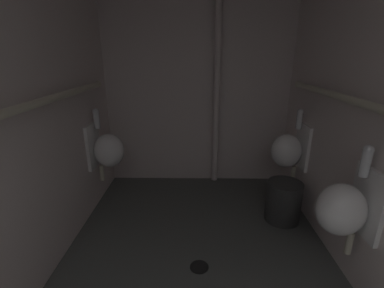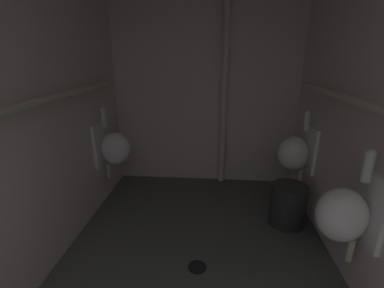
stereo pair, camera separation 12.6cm
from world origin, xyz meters
name	(u,v)px [view 2 (the right image)]	position (x,y,z in m)	size (l,w,h in m)	color
floor	(194,286)	(0.00, 1.64, -0.04)	(2.23, 3.39, 0.08)	#4C4F4C
wall_left	(11,112)	(-1.09, 1.64, 1.19)	(0.06, 3.39, 2.37)	silver
wall_back	(205,84)	(0.00, 3.30, 1.19)	(2.23, 0.06, 2.37)	silver
urinal_left_mid	(114,147)	(-0.91, 2.69, 0.60)	(0.32, 0.30, 0.76)	white
urinal_right_mid	(345,213)	(0.91, 1.64, 0.60)	(0.32, 0.30, 0.76)	white
urinal_right_far	(295,152)	(0.91, 2.70, 0.60)	(0.32, 0.30, 0.76)	white
supply_pipe_left	(20,107)	(-1.00, 1.60, 1.22)	(0.06, 2.63, 0.06)	beige
standpipe_back_wall	(225,85)	(0.21, 3.19, 1.19)	(0.07, 0.07, 2.32)	silver
floor_drain	(197,267)	(0.01, 1.78, 0.00)	(0.14, 0.14, 0.01)	black
waste_bin	(288,205)	(0.81, 2.40, 0.19)	(0.32, 0.32, 0.39)	#2D2D2D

